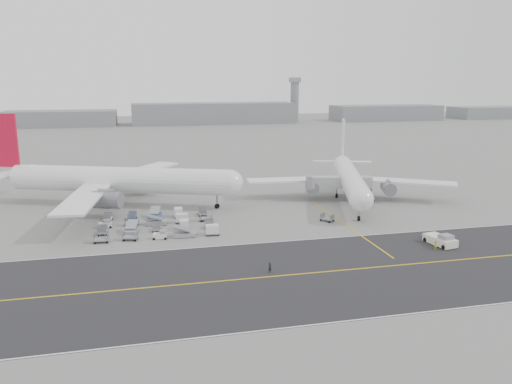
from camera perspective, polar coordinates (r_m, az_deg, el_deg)
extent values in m
plane|color=gray|center=(91.07, -6.19, -5.87)|extent=(700.00, 700.00, 0.00)
cube|color=#2A2A2D|center=(75.16, -0.65, -9.86)|extent=(220.00, 32.00, 0.02)
cube|color=gold|center=(75.15, -0.65, -9.84)|extent=(220.00, 0.30, 0.01)
cube|color=silver|center=(89.68, -2.83, -6.08)|extent=(220.00, 0.25, 0.01)
cube|color=silver|center=(61.26, 2.63, -15.33)|extent=(220.00, 0.25, 0.01)
cube|color=gold|center=(103.28, 10.25, -3.75)|extent=(0.30, 40.00, 0.01)
cylinder|color=gray|center=(367.96, 4.43, 10.24)|extent=(6.00, 6.00, 28.00)
cube|color=gray|center=(367.67, 4.47, 12.65)|extent=(7.00, 7.00, 3.50)
cylinder|color=white|center=(120.87, -15.20, 1.37)|extent=(50.93, 24.25, 5.99)
sphere|color=white|center=(113.28, -2.94, 1.07)|extent=(5.87, 5.87, 5.87)
cone|color=white|center=(133.87, -26.08, 1.78)|extent=(11.45, 8.67, 5.39)
cube|color=red|center=(133.12, -26.65, 5.28)|extent=(5.53, 2.51, 12.74)
cube|color=white|center=(138.68, -25.22, 2.25)|extent=(6.09, 9.95, 0.25)
cube|color=white|center=(107.60, -19.05, -0.64)|extent=(9.78, 29.23, 0.45)
cube|color=white|center=(135.84, -13.11, 2.36)|extent=(21.63, 27.15, 0.45)
cylinder|color=slate|center=(111.15, -16.69, -0.86)|extent=(7.28, 5.74, 3.71)
cylinder|color=slate|center=(130.68, -12.80, 1.31)|extent=(7.28, 5.74, 3.71)
cylinder|color=black|center=(115.14, -4.47, -1.61)|extent=(1.23, 0.87, 1.13)
cylinder|color=black|center=(119.61, -16.56, -1.56)|extent=(1.23, 0.87, 1.13)
cylinder|color=black|center=(125.99, -15.23, -0.78)|extent=(1.23, 0.87, 1.13)
cylinder|color=gray|center=(114.77, -4.48, -0.85)|extent=(0.36, 0.36, 3.14)
cylinder|color=white|center=(124.66, 10.72, 1.48)|extent=(18.27, 43.69, 5.07)
sphere|color=white|center=(103.18, 11.96, -0.87)|extent=(4.97, 4.97, 4.97)
cone|color=white|center=(147.34, 9.81, 3.36)|extent=(6.97, 9.61, 4.56)
cube|color=white|center=(146.94, 9.89, 6.09)|extent=(1.95, 4.78, 10.79)
cube|color=white|center=(147.78, 8.06, 3.49)|extent=(8.45, 4.77, 0.25)
cube|color=white|center=(148.58, 11.50, 3.41)|extent=(8.45, 4.77, 0.25)
cube|color=white|center=(125.13, 4.56, 1.41)|extent=(24.57, 6.95, 0.45)
cube|color=white|center=(127.94, 16.61, 1.17)|extent=(23.49, 17.34, 0.45)
cylinder|color=slate|center=(123.34, 6.49, 0.60)|extent=(4.63, 6.10, 3.14)
cylinder|color=slate|center=(125.30, 14.90, 0.45)|extent=(4.63, 6.10, 3.14)
cylinder|color=black|center=(106.91, 11.67, -2.96)|extent=(0.81, 1.20, 1.10)
cylinder|color=black|center=(126.91, 9.19, -0.41)|extent=(0.81, 1.20, 1.10)
cylinder|color=black|center=(127.54, 11.92, -0.45)|extent=(0.81, 1.20, 1.10)
cylinder|color=gray|center=(106.57, 11.70, -2.27)|extent=(0.36, 0.36, 2.66)
cube|color=white|center=(95.50, 20.29, -5.21)|extent=(3.85, 6.33, 1.34)
cube|color=gray|center=(94.30, 20.89, -4.84)|extent=(2.40, 2.25, 0.86)
cylinder|color=gray|center=(98.13, 18.84, -4.83)|extent=(0.58, 2.47, 0.15)
cylinder|color=black|center=(93.22, 20.68, -5.91)|extent=(0.53, 0.91, 0.86)
cylinder|color=black|center=(94.90, 21.77, -5.68)|extent=(0.53, 0.91, 0.86)
cylinder|color=black|center=(96.39, 18.81, -5.17)|extent=(0.53, 0.91, 0.86)
cylinder|color=black|center=(98.02, 19.90, -4.96)|extent=(0.53, 0.91, 0.86)
cylinder|color=gray|center=(124.75, 12.73, -0.07)|extent=(1.65, 1.65, 4.11)
cube|color=gray|center=(125.13, 12.69, -0.83)|extent=(3.19, 3.19, 0.72)
cube|color=#A9AAAE|center=(122.75, 9.52, 1.14)|extent=(15.68, 6.14, 2.67)
cube|color=gray|center=(121.67, 6.08, 1.14)|extent=(1.91, 3.48, 3.08)
cylinder|color=black|center=(126.47, 13.08, -0.73)|extent=(0.43, 0.67, 0.62)
imported|color=black|center=(77.17, 1.60, -8.61)|extent=(0.70, 0.59, 1.62)
imported|color=yellow|center=(92.39, 19.78, -5.75)|extent=(0.96, 0.86, 1.64)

